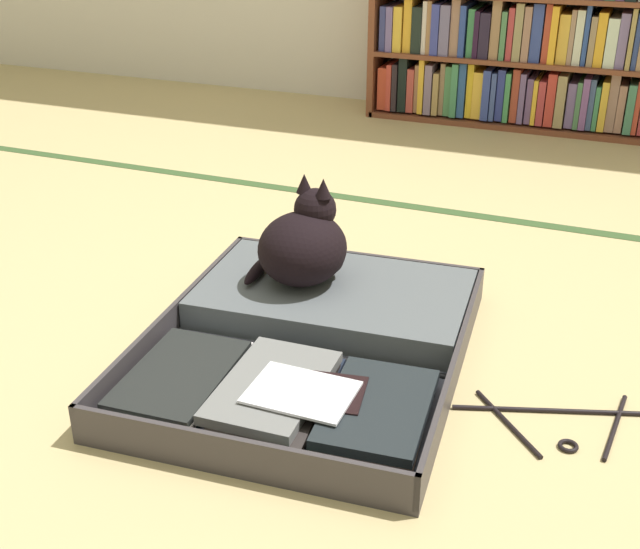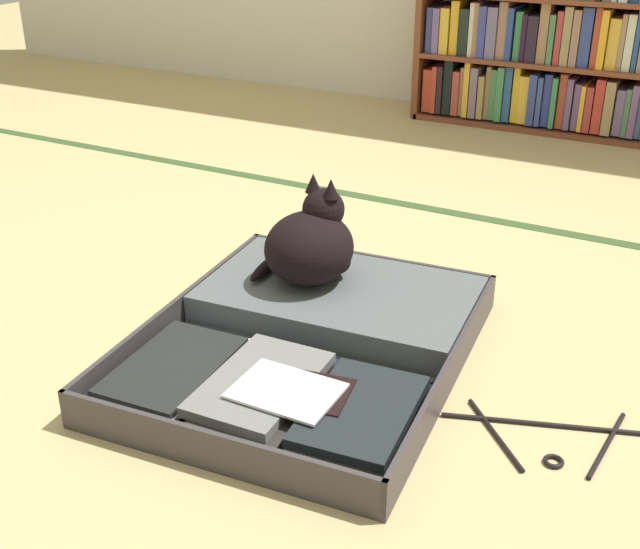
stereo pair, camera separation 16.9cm
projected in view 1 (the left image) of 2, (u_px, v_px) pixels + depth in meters
The scene contains 6 objects.
ground_plane at pixel (260, 356), 1.93m from camera, with size 10.00×10.00×0.00m, color tan.
tatami_border at pixel (394, 204), 2.82m from camera, with size 4.80×0.05×0.00m.
bookshelf at pixel (523, 31), 3.55m from camera, with size 1.34×0.28×0.86m.
open_suitcase at pixel (315, 336), 1.94m from camera, with size 0.77×0.93×0.09m.
black_cat at pixel (305, 245), 2.05m from camera, with size 0.28×0.28×0.27m.
clothes_hanger at pixel (560, 422), 1.69m from camera, with size 0.42×0.28×0.01m.
Camera 1 is at (0.75, -1.48, 1.03)m, focal length 45.75 mm.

